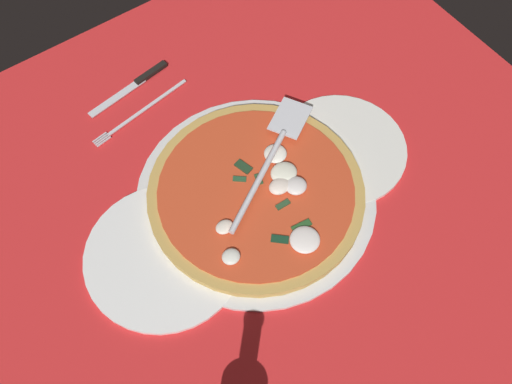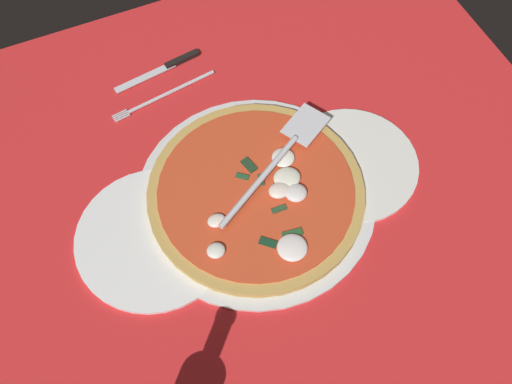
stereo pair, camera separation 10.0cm
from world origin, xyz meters
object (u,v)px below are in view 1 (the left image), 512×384
(dinner_plate_left, at_px, (164,256))
(pizza_server, at_px, (270,156))
(pizza, at_px, (257,193))
(dinner_plate_right, at_px, (340,149))
(place_setting_far, at_px, (139,98))

(dinner_plate_left, height_order, pizza_server, pizza_server)
(dinner_plate_left, height_order, pizza, pizza)
(dinner_plate_left, height_order, dinner_plate_right, same)
(dinner_plate_right, bearing_deg, pizza_server, 162.50)
(dinner_plate_left, bearing_deg, place_setting_far, 67.27)
(dinner_plate_left, relative_size, dinner_plate_right, 1.10)
(dinner_plate_right, distance_m, pizza, 0.18)
(pizza, bearing_deg, dinner_plate_right, -2.09)
(dinner_plate_right, distance_m, pizza_server, 0.14)
(dinner_plate_left, xyz_separation_m, place_setting_far, (0.13, 0.30, -0.00))
(dinner_plate_right, height_order, pizza, pizza)
(pizza_server, distance_m, place_setting_far, 0.29)
(dinner_plate_left, distance_m, dinner_plate_right, 0.36)
(dinner_plate_right, bearing_deg, place_setting_far, 127.31)
(dinner_plate_left, relative_size, place_setting_far, 1.22)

